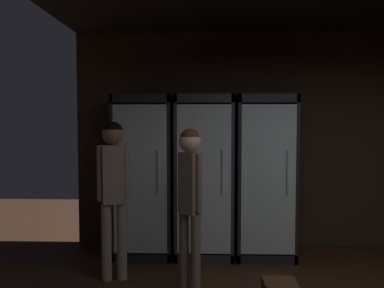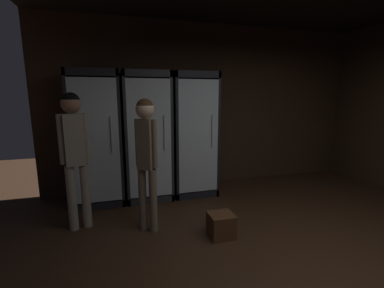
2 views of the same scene
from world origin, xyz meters
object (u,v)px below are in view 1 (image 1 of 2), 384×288
at_px(cooler_far_left, 145,176).
at_px(cooler_center, 263,177).
at_px(cooler_left, 204,177).
at_px(shopper_near, 190,189).
at_px(shopper_far, 114,181).

distance_m(cooler_far_left, cooler_center, 1.47).
bearing_deg(cooler_left, shopper_near, -96.81).
xyz_separation_m(cooler_left, shopper_far, (-0.93, -0.86, 0.07)).
bearing_deg(cooler_center, cooler_left, 179.97).
xyz_separation_m(shopper_near, shopper_far, (-0.79, 0.28, 0.03)).
distance_m(cooler_center, shopper_far, 1.87).
bearing_deg(shopper_far, cooler_far_left, 77.21).
bearing_deg(shopper_near, shopper_far, 160.40).
distance_m(cooler_far_left, shopper_far, 0.88).
distance_m(cooler_left, cooler_center, 0.73).
relative_size(cooler_far_left, cooler_left, 1.00).
xyz_separation_m(cooler_far_left, shopper_near, (0.60, -1.14, 0.04)).
bearing_deg(shopper_near, cooler_center, 52.62).
height_order(cooler_far_left, cooler_left, same).
relative_size(cooler_center, shopper_far, 1.19).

